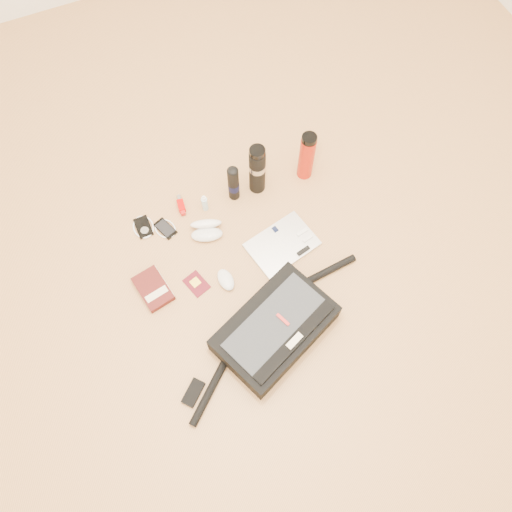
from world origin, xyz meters
The scene contains 14 objects.
ground centered at (0.00, 0.00, 0.00)m, with size 4.00×4.00×0.00m, color tan.
messenger_bag centered at (-0.01, -0.25, 0.06)m, with size 0.91×0.45×0.13m.
laptop centered at (0.19, 0.10, 0.01)m, with size 0.33×0.26×0.03m.
book centered at (-0.40, 0.13, 0.02)m, with size 0.15×0.20×0.03m.
passport centered at (-0.23, 0.09, 0.00)m, with size 0.10×0.12×0.01m.
mouse centered at (-0.11, 0.05, 0.02)m, with size 0.07×0.11×0.03m.
sunglasses_case centered at (-0.09, 0.30, 0.03)m, with size 0.17×0.16×0.08m.
ipod centered at (-0.35, 0.44, 0.01)m, with size 0.09×0.11×0.01m.
phone centered at (-0.26, 0.39, 0.01)m, with size 0.11×0.12×0.01m.
inhaler centered at (-0.15, 0.47, 0.01)m, with size 0.04×0.11×0.03m.
spray_bottle centered at (-0.05, 0.42, 0.05)m, with size 0.03×0.03×0.11m.
aerosol_can centered at (0.09, 0.43, 0.11)m, with size 0.06×0.06×0.22m.
thermos_black centered at (0.21, 0.43, 0.14)m, with size 0.08×0.08×0.29m.
thermos_red centered at (0.45, 0.41, 0.14)m, with size 0.08×0.08×0.28m.
Camera 1 is at (-0.31, -0.73, 2.00)m, focal length 35.00 mm.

